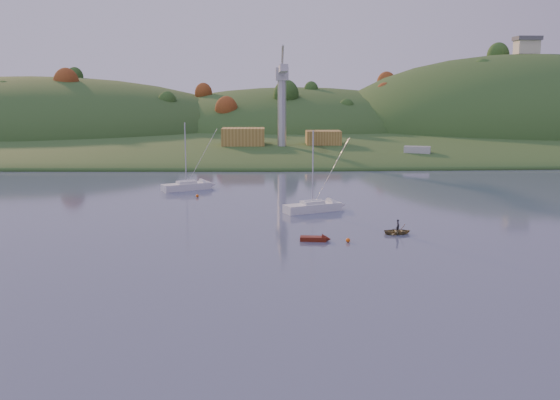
{
  "coord_description": "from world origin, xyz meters",
  "views": [
    {
      "loc": [
        -2.56,
        -39.86,
        17.06
      ],
      "look_at": [
        -0.72,
        32.69,
        4.18
      ],
      "focal_mm": 40.0,
      "sensor_mm": 36.0,
      "label": 1
    }
  ],
  "objects_px": {
    "sailboat_far": "(312,206)",
    "red_tender": "(319,239)",
    "sailboat_near": "(186,186)",
    "canoe": "(398,231)"
  },
  "relations": [
    {
      "from": "red_tender",
      "to": "sailboat_far",
      "type": "bearing_deg",
      "value": 94.79
    },
    {
      "from": "sailboat_near",
      "to": "red_tender",
      "type": "height_order",
      "value": "sailboat_near"
    },
    {
      "from": "sailboat_near",
      "to": "red_tender",
      "type": "bearing_deg",
      "value": -91.62
    },
    {
      "from": "sailboat_far",
      "to": "red_tender",
      "type": "xyz_separation_m",
      "value": [
        -0.55,
        -17.45,
        -0.49
      ]
    },
    {
      "from": "sailboat_far",
      "to": "red_tender",
      "type": "bearing_deg",
      "value": -116.85
    },
    {
      "from": "sailboat_far",
      "to": "canoe",
      "type": "bearing_deg",
      "value": -82.21
    },
    {
      "from": "sailboat_near",
      "to": "canoe",
      "type": "bearing_deg",
      "value": -78.64
    },
    {
      "from": "canoe",
      "to": "red_tender",
      "type": "xyz_separation_m",
      "value": [
        -9.71,
        -3.25,
        -0.08
      ]
    },
    {
      "from": "sailboat_far",
      "to": "red_tender",
      "type": "distance_m",
      "value": 17.46
    },
    {
      "from": "canoe",
      "to": "red_tender",
      "type": "height_order",
      "value": "red_tender"
    }
  ]
}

